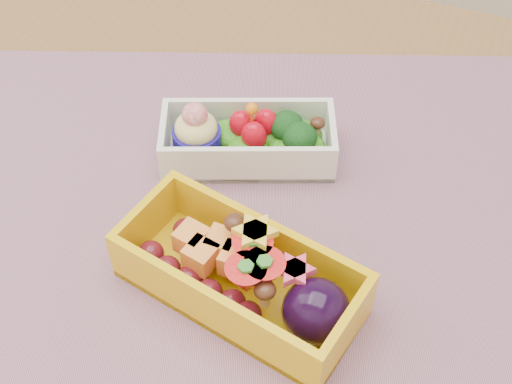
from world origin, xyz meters
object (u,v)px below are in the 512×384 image
(table, at_px, (227,300))
(bento_yellow, at_px, (244,276))
(bento_white, at_px, (247,140))
(placemat, at_px, (246,224))

(table, xyz_separation_m, bento_yellow, (0.04, -0.05, 0.13))
(table, relative_size, bento_yellow, 6.06)
(table, bearing_deg, bento_yellow, -52.50)
(bento_white, height_order, bento_yellow, bento_white)
(placemat, height_order, bento_white, bento_white)
(table, height_order, placemat, placemat)
(bento_white, bearing_deg, placemat, -90.81)
(table, bearing_deg, placemat, 51.38)
(table, distance_m, bento_yellow, 0.14)
(bento_white, distance_m, bento_yellow, 0.15)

